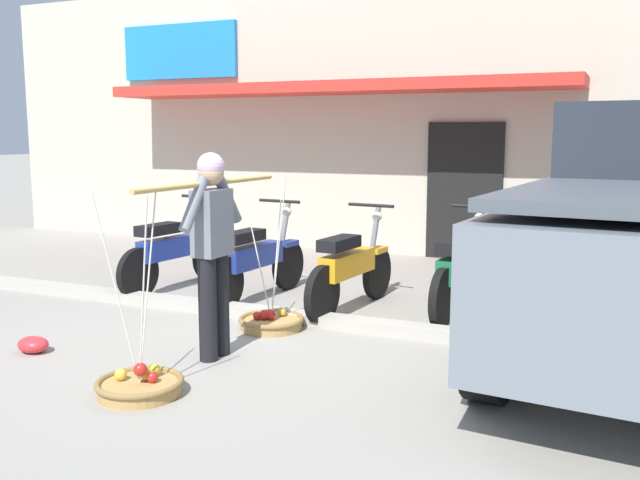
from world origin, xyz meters
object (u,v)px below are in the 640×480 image
motorcycle_end_of_row (461,271)px  motorcycle_nearest_shop (174,252)px  motorcycle_third_in_row (350,268)px  fruit_vendor (212,241)px  fruit_basket_right_side (140,384)px  fruit_basket_left_side (271,321)px  motorcycle_second_in_row (256,260)px  plastic_litter_bag (33,345)px  wooden_crate (514,298)px

motorcycle_end_of_row → motorcycle_nearest_shop: bearing=-176.3°
motorcycle_nearest_shop → motorcycle_third_in_row: (2.29, -0.11, 0.00)m
fruit_vendor → motorcycle_end_of_row: 2.75m
fruit_basket_right_side → fruit_basket_left_side: bearing=88.2°
motorcycle_second_in_row → motorcycle_third_in_row: (1.12, -0.01, 0.00)m
fruit_vendor → plastic_litter_bag: (-1.48, -0.52, -0.91)m
plastic_litter_bag → fruit_basket_right_side: bearing=-16.1°
fruit_vendor → fruit_basket_left_side: 1.31m
motorcycle_nearest_shop → motorcycle_second_in_row: bearing=-4.7°
motorcycle_second_in_row → plastic_litter_bag: (-0.82, -2.43, -0.38)m
fruit_basket_right_side → motorcycle_third_in_row: bearing=80.1°
motorcycle_nearest_shop → plastic_litter_bag: 2.58m
fruit_basket_left_side → motorcycle_second_in_row: 1.24m
wooden_crate → motorcycle_nearest_shop: bearing=-173.1°
fruit_basket_right_side → plastic_litter_bag: fruit_basket_right_side is taller
fruit_vendor → fruit_basket_left_side: fruit_vendor is taller
fruit_basket_left_side → motorcycle_second_in_row: size_ratio=0.80×
motorcycle_nearest_shop → wooden_crate: motorcycle_nearest_shop is taller
motorcycle_third_in_row → wooden_crate: size_ratio=4.13×
fruit_basket_left_side → motorcycle_nearest_shop: fruit_basket_left_side is taller
fruit_basket_left_side → motorcycle_nearest_shop: bearing=150.4°
fruit_basket_right_side → wooden_crate: (2.08, 3.41, 0.08)m
fruit_vendor → fruit_basket_right_side: fruit_vendor is taller
motorcycle_end_of_row → wooden_crate: 0.64m
fruit_vendor → plastic_litter_bag: fruit_vendor is taller
fruit_vendor → wooden_crate: (2.05, 2.47, -0.82)m
motorcycle_second_in_row → plastic_litter_bag: bearing=-108.7°
fruit_basket_left_side → fruit_basket_right_side: size_ratio=1.00×
fruit_basket_left_side → motorcycle_third_in_row: (0.43, 0.94, 0.38)m
fruit_basket_right_side → motorcycle_nearest_shop: fruit_basket_right_side is taller
motorcycle_nearest_shop → motorcycle_end_of_row: 3.38m
motorcycle_second_in_row → motorcycle_nearest_shop: bearing=175.3°
fruit_vendor → plastic_litter_bag: bearing=-160.6°
motorcycle_end_of_row → fruit_basket_right_side: bearing=-116.5°
fruit_vendor → motorcycle_nearest_shop: bearing=132.5°
fruit_basket_left_side → fruit_vendor: bearing=-91.7°
motorcycle_end_of_row → plastic_litter_bag: motorcycle_end_of_row is taller
fruit_vendor → motorcycle_end_of_row: (1.54, 2.22, -0.53)m
wooden_crate → plastic_litter_bag: bearing=-139.7°
plastic_litter_bag → wooden_crate: (3.53, 2.99, 0.09)m
motorcycle_end_of_row → motorcycle_second_in_row: bearing=-171.9°
fruit_vendor → fruit_basket_left_side: bearing=88.3°
fruit_vendor → motorcycle_third_in_row: fruit_vendor is taller
fruit_basket_left_side → motorcycle_second_in_row: bearing=125.6°
fruit_basket_left_side → fruit_basket_right_side: bearing=-91.8°
fruit_basket_left_side → plastic_litter_bag: 2.10m
plastic_litter_bag → fruit_basket_left_side: bearing=44.2°
motorcycle_third_in_row → plastic_litter_bag: motorcycle_third_in_row is taller
fruit_basket_right_side → wooden_crate: size_ratio=3.30×
fruit_basket_right_side → motorcycle_end_of_row: fruit_basket_right_side is taller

